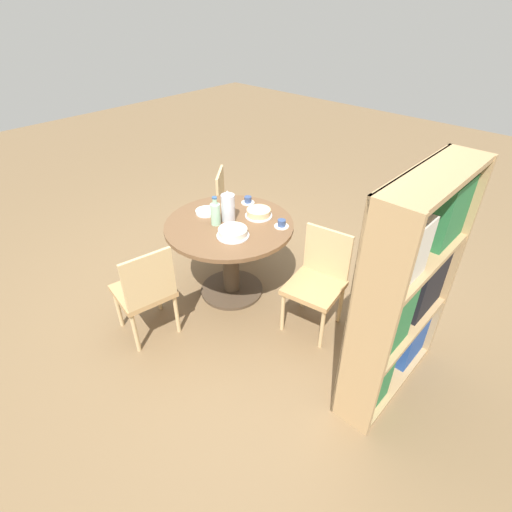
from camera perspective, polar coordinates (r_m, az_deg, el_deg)
name	(u,v)px	position (r m, az deg, el deg)	size (l,w,h in m)	color
ground_plane	(232,290)	(3.87, -3.45, -4.92)	(14.00, 14.00, 0.00)	brown
dining_table	(230,243)	(3.55, -3.74, 1.85)	(1.11, 1.11, 0.74)	#473828
chair_a	(234,207)	(4.33, -3.20, 6.94)	(0.59, 0.59, 0.86)	tan
chair_b	(145,290)	(3.26, -15.52, -4.74)	(0.49, 0.49, 0.86)	tan
chair_c	(318,279)	(3.29, 8.85, -3.31)	(0.48, 0.48, 0.86)	tan
bookshelf	(403,295)	(2.75, 20.29, -5.31)	(0.99, 0.28, 1.64)	tan
coffee_pot	(228,207)	(3.44, -4.02, 7.01)	(0.12, 0.12, 0.28)	silver
water_bottle	(215,213)	(3.40, -5.82, 6.09)	(0.08, 0.08, 0.25)	#99C6A3
cake_main	(233,233)	(3.25, -3.32, 3.37)	(0.27, 0.27, 0.07)	silver
cake_second	(259,213)	(3.54, 0.38, 6.16)	(0.24, 0.24, 0.07)	silver
cup_a	(282,224)	(3.39, 3.68, 4.59)	(0.12, 0.12, 0.06)	silver
cup_b	(248,200)	(3.77, -1.17, 7.94)	(0.12, 0.12, 0.06)	silver
plate_stack	(206,212)	(3.62, -7.12, 6.31)	(0.19, 0.19, 0.03)	white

